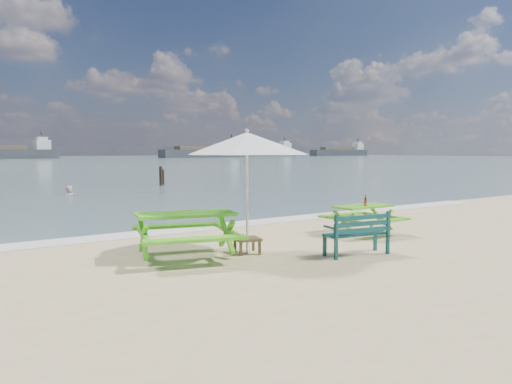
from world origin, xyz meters
TOP-DOWN VIEW (x-y plane):
  - foam_strip at (0.00, 4.60)m, footprint 22.00×0.90m
  - picnic_table_left at (-2.11, 1.63)m, footprint 2.20×2.34m
  - picnic_table_right at (2.48, 1.60)m, footprint 1.44×1.60m
  - park_bench at (0.64, 0.05)m, footprint 1.32×0.63m
  - side_table at (-0.96, 1.36)m, footprint 0.57×0.57m
  - patio_umbrella at (-0.96, 1.36)m, footprint 2.87×2.87m
  - beer_bottle at (2.42, 1.48)m, footprint 0.07×0.07m
  - swimmer at (-0.38, 16.64)m, footprint 0.70×0.58m
  - mooring_pilings at (5.46, 19.55)m, footprint 0.57×0.77m
  - cargo_ships at (54.63, 122.50)m, footprint 144.12×35.07m

SIDE VIEW (x-z plane):
  - swimmer at x=-0.38m, z-range -1.28..0.37m
  - foam_strip at x=0.00m, z-range 0.00..0.01m
  - side_table at x=-0.96m, z-range 0.01..0.31m
  - park_bench at x=0.64m, z-range -0.15..0.63m
  - picnic_table_right at x=2.48m, z-range -0.01..0.67m
  - mooring_pilings at x=5.46m, z-range -0.24..1.04m
  - picnic_table_left at x=-2.11m, z-range -0.02..0.82m
  - beer_bottle at x=2.42m, z-range 0.64..0.91m
  - cargo_ships at x=54.63m, z-range -1.02..3.38m
  - patio_umbrella at x=-0.96m, z-range 0.94..3.25m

